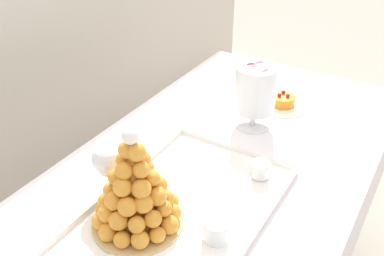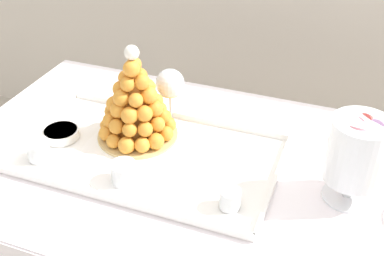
{
  "view_description": "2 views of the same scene",
  "coord_description": "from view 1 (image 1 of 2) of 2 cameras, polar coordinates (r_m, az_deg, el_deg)",
  "views": [
    {
      "loc": [
        -0.9,
        -0.47,
        1.53
      ],
      "look_at": [
        -0.1,
        0.01,
        0.94
      ],
      "focal_mm": 40.99,
      "sensor_mm": 36.0,
      "label": 1
    },
    {
      "loc": [
        0.22,
        -0.92,
        1.52
      ],
      "look_at": [
        -0.12,
        -0.01,
        0.88
      ],
      "focal_mm": 44.49,
      "sensor_mm": 36.0,
      "label": 2
    }
  ],
  "objects": [
    {
      "name": "buffet_table",
      "position": [
        1.35,
        2.83,
        -8.67
      ],
      "size": [
        1.56,
        0.81,
        0.76
      ],
      "color": "brown",
      "rests_on": "ground_plane"
    },
    {
      "name": "serving_tray",
      "position": [
        1.1,
        -2.33,
        -11.71
      ],
      "size": [
        0.69,
        0.4,
        0.02
      ],
      "color": "white",
      "rests_on": "buffet_table"
    },
    {
      "name": "croquembouche",
      "position": [
        1.03,
        -7.4,
        -8.09
      ],
      "size": [
        0.22,
        0.22,
        0.27
      ],
      "color": "tan",
      "rests_on": "serving_tray"
    },
    {
      "name": "dessert_cup_mid_left",
      "position": [
        1.04,
        3.14,
        -13.15
      ],
      "size": [
        0.06,
        0.06,
        0.05
      ],
      "color": "silver",
      "rests_on": "serving_tray"
    },
    {
      "name": "dessert_cup_centre",
      "position": [
        1.22,
        8.92,
        -5.42
      ],
      "size": [
        0.05,
        0.05,
        0.05
      ],
      "color": "silver",
      "rests_on": "serving_tray"
    },
    {
      "name": "macaron_goblet",
      "position": [
        1.41,
        8.15,
        5.02
      ],
      "size": [
        0.14,
        0.14,
        0.23
      ],
      "color": "white",
      "rests_on": "buffet_table"
    },
    {
      "name": "fruit_tart_plate",
      "position": [
        1.6,
        11.69,
        3.24
      ],
      "size": [
        0.18,
        0.18,
        0.05
      ],
      "color": "white",
      "rests_on": "buffet_table"
    },
    {
      "name": "wine_glass",
      "position": [
        1.12,
        -10.84,
        -4.29
      ],
      "size": [
        0.08,
        0.08,
        0.16
      ],
      "color": "silver",
      "rests_on": "buffet_table"
    }
  ]
}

